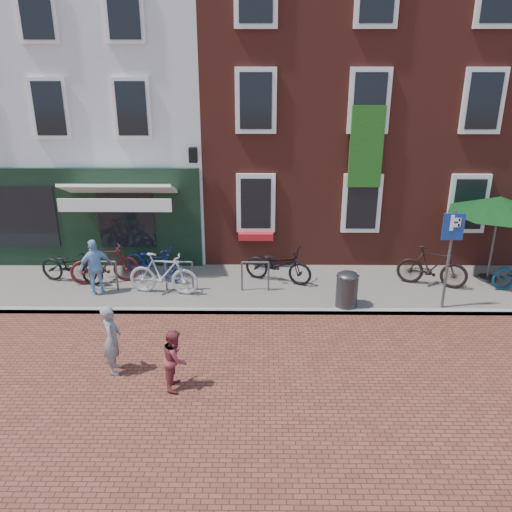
{
  "coord_description": "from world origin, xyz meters",
  "views": [
    {
      "loc": [
        0.64,
        -11.51,
        6.0
      ],
      "look_at": [
        0.53,
        0.62,
        1.3
      ],
      "focal_mm": 36.98,
      "sensor_mm": 36.0,
      "label": 1
    }
  ],
  "objects_px": {
    "parking_sign": "(451,243)",
    "bicycle_5": "(432,267)",
    "bicycle_1": "(105,264)",
    "woman": "(112,339)",
    "bicycle_3": "(163,274)",
    "boy": "(175,359)",
    "bicycle_4": "(278,265)",
    "litter_bin": "(347,287)",
    "cafe_person": "(96,267)",
    "bicycle_2": "(154,262)",
    "bicycle_0": "(72,266)",
    "parasol": "(500,202)"
  },
  "relations": [
    {
      "from": "woman",
      "to": "bicycle_1",
      "type": "xyz_separation_m",
      "value": [
        -1.3,
        4.12,
        -0.07
      ]
    },
    {
      "from": "cafe_person",
      "to": "bicycle_3",
      "type": "distance_m",
      "value": 1.75
    },
    {
      "from": "parking_sign",
      "to": "bicycle_4",
      "type": "bearing_deg",
      "value": 158.9
    },
    {
      "from": "parking_sign",
      "to": "boy",
      "type": "xyz_separation_m",
      "value": [
        -6.1,
        -3.21,
        -1.18
      ]
    },
    {
      "from": "litter_bin",
      "to": "bicycle_4",
      "type": "relative_size",
      "value": 0.52
    },
    {
      "from": "woman",
      "to": "bicycle_3",
      "type": "xyz_separation_m",
      "value": [
        0.4,
        3.47,
        -0.07
      ]
    },
    {
      "from": "bicycle_4",
      "to": "parking_sign",
      "type": "bearing_deg",
      "value": -90.18
    },
    {
      "from": "woman",
      "to": "boy",
      "type": "xyz_separation_m",
      "value": [
        1.32,
        -0.51,
        -0.12
      ]
    },
    {
      "from": "bicycle_2",
      "to": "bicycle_5",
      "type": "distance_m",
      "value": 7.56
    },
    {
      "from": "parking_sign",
      "to": "bicycle_0",
      "type": "xyz_separation_m",
      "value": [
        -9.63,
        1.42,
        -1.19
      ]
    },
    {
      "from": "cafe_person",
      "to": "bicycle_1",
      "type": "bearing_deg",
      "value": -126.47
    },
    {
      "from": "bicycle_4",
      "to": "bicycle_1",
      "type": "bearing_deg",
      "value": 112.58
    },
    {
      "from": "litter_bin",
      "to": "parasol",
      "type": "height_order",
      "value": "parasol"
    },
    {
      "from": "parking_sign",
      "to": "bicycle_0",
      "type": "distance_m",
      "value": 9.8
    },
    {
      "from": "parking_sign",
      "to": "bicycle_3",
      "type": "distance_m",
      "value": 7.15
    },
    {
      "from": "litter_bin",
      "to": "bicycle_0",
      "type": "xyz_separation_m",
      "value": [
        -7.26,
        1.36,
        -0.01
      ]
    },
    {
      "from": "parasol",
      "to": "bicycle_2",
      "type": "relative_size",
      "value": 1.41
    },
    {
      "from": "boy",
      "to": "litter_bin",
      "type": "bearing_deg",
      "value": -49.8
    },
    {
      "from": "boy",
      "to": "parking_sign",
      "type": "bearing_deg",
      "value": -63.26
    },
    {
      "from": "cafe_person",
      "to": "bicycle_0",
      "type": "bearing_deg",
      "value": -70.17
    },
    {
      "from": "parking_sign",
      "to": "bicycle_1",
      "type": "xyz_separation_m",
      "value": [
        -8.72,
        1.41,
        -1.13
      ]
    },
    {
      "from": "bicycle_3",
      "to": "bicycle_5",
      "type": "distance_m",
      "value": 7.13
    },
    {
      "from": "bicycle_2",
      "to": "bicycle_5",
      "type": "height_order",
      "value": "bicycle_5"
    },
    {
      "from": "litter_bin",
      "to": "bicycle_4",
      "type": "distance_m",
      "value": 2.22
    },
    {
      "from": "parking_sign",
      "to": "bicycle_0",
      "type": "relative_size",
      "value": 1.32
    },
    {
      "from": "litter_bin",
      "to": "bicycle_5",
      "type": "xyz_separation_m",
      "value": [
        2.47,
        1.25,
        0.05
      ]
    },
    {
      "from": "bicycle_5",
      "to": "bicycle_0",
      "type": "bearing_deg",
      "value": 108.38
    },
    {
      "from": "boy",
      "to": "bicycle_4",
      "type": "distance_m",
      "value": 5.2
    },
    {
      "from": "boy",
      "to": "bicycle_1",
      "type": "bearing_deg",
      "value": 28.4
    },
    {
      "from": "bicycle_5",
      "to": "bicycle_1",
      "type": "bearing_deg",
      "value": 108.39
    },
    {
      "from": "parasol",
      "to": "parking_sign",
      "type": "bearing_deg",
      "value": -136.01
    },
    {
      "from": "woman",
      "to": "bicycle_3",
      "type": "bearing_deg",
      "value": -15.74
    },
    {
      "from": "parasol",
      "to": "bicycle_2",
      "type": "bearing_deg",
      "value": -179.9
    },
    {
      "from": "boy",
      "to": "bicycle_4",
      "type": "xyz_separation_m",
      "value": [
        2.09,
        4.76,
        -0.01
      ]
    },
    {
      "from": "litter_bin",
      "to": "parking_sign",
      "type": "xyz_separation_m",
      "value": [
        2.37,
        -0.06,
        1.18
      ]
    },
    {
      "from": "parking_sign",
      "to": "woman",
      "type": "height_order",
      "value": "parking_sign"
    },
    {
      "from": "bicycle_0",
      "to": "parasol",
      "type": "bearing_deg",
      "value": -73.1
    },
    {
      "from": "woman",
      "to": "bicycle_5",
      "type": "xyz_separation_m",
      "value": [
        7.52,
        4.02,
        -0.07
      ]
    },
    {
      "from": "parking_sign",
      "to": "bicycle_2",
      "type": "xyz_separation_m",
      "value": [
        -7.45,
        1.73,
        -1.19
      ]
    },
    {
      "from": "cafe_person",
      "to": "bicycle_3",
      "type": "bearing_deg",
      "value": 147.38
    },
    {
      "from": "bicycle_4",
      "to": "bicycle_0",
      "type": "bearing_deg",
      "value": 112.2
    },
    {
      "from": "parking_sign",
      "to": "bicycle_2",
      "type": "bearing_deg",
      "value": 166.95
    },
    {
      "from": "parasol",
      "to": "bicycle_2",
      "type": "height_order",
      "value": "parasol"
    },
    {
      "from": "parking_sign",
      "to": "bicycle_5",
      "type": "xyz_separation_m",
      "value": [
        0.1,
        1.31,
        -1.13
      ]
    },
    {
      "from": "bicycle_4",
      "to": "litter_bin",
      "type": "bearing_deg",
      "value": -111.17
    },
    {
      "from": "bicycle_3",
      "to": "bicycle_5",
      "type": "bearing_deg",
      "value": -77.57
    },
    {
      "from": "bicycle_0",
      "to": "bicycle_1",
      "type": "relative_size",
      "value": 1.03
    },
    {
      "from": "litter_bin",
      "to": "cafe_person",
      "type": "distance_m",
      "value": 6.43
    },
    {
      "from": "woman",
      "to": "litter_bin",
      "type": "bearing_deg",
      "value": -70.38
    },
    {
      "from": "cafe_person",
      "to": "bicycle_4",
      "type": "relative_size",
      "value": 0.78
    }
  ]
}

